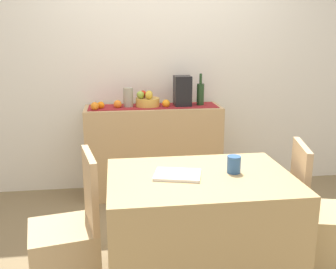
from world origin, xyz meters
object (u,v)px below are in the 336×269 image
object	(u,v)px
coffee_cup	(234,164)
chair_near_window	(67,254)
sideboard_console	(154,151)
wine_bottle	(200,94)
fruit_bowl	(148,102)
coffee_maker	(182,91)
open_book	(178,175)
ceramic_vase	(128,98)
dining_table	(199,230)
chair_by_corner	(320,236)

from	to	relation	value
coffee_cup	chair_near_window	distance (m)	1.18
sideboard_console	coffee_cup	distance (m)	1.57
coffee_cup	wine_bottle	bearing A→B (deg)	85.79
fruit_bowl	coffee_maker	distance (m)	0.36
wine_bottle	open_book	distance (m)	1.60
wine_bottle	coffee_maker	bearing A→B (deg)	180.00
coffee_cup	ceramic_vase	bearing A→B (deg)	111.78
open_book	chair_near_window	bearing A→B (deg)	-164.74
open_book	fruit_bowl	bearing A→B (deg)	106.63
fruit_bowl	chair_near_window	size ratio (longest dim) A/B	0.26
sideboard_console	chair_near_window	world-z (taller)	same
fruit_bowl	ceramic_vase	size ratio (longest dim) A/B	1.23
fruit_bowl	wine_bottle	xyz separation A→B (m)	(0.52, -0.00, 0.07)
coffee_maker	dining_table	xyz separation A→B (m)	(-0.15, -1.52, -0.68)
dining_table	open_book	bearing A→B (deg)	175.94
coffee_cup	chair_by_corner	world-z (taller)	chair_by_corner
dining_table	fruit_bowl	bearing A→B (deg)	97.25
coffee_cup	chair_by_corner	bearing A→B (deg)	-1.98
dining_table	wine_bottle	bearing A→B (deg)	77.83
fruit_bowl	chair_near_window	bearing A→B (deg)	-112.89
chair_near_window	coffee_maker	bearing A→B (deg)	57.09
coffee_maker	sideboard_console	bearing A→B (deg)	180.00
fruit_bowl	wine_bottle	size ratio (longest dim) A/B	0.74
chair_near_window	ceramic_vase	bearing A→B (deg)	73.32
sideboard_console	open_book	distance (m)	1.54
sideboard_console	fruit_bowl	distance (m)	0.50
fruit_bowl	dining_table	size ratio (longest dim) A/B	0.20
dining_table	chair_by_corner	size ratio (longest dim) A/B	1.27
open_book	chair_by_corner	distance (m)	1.09
chair_by_corner	open_book	bearing A→B (deg)	179.64
sideboard_console	coffee_maker	xyz separation A→B (m)	(0.29, 0.00, 0.60)
sideboard_console	coffee_maker	bearing A→B (deg)	0.00
ceramic_vase	wine_bottle	bearing A→B (deg)	-0.00
chair_near_window	chair_by_corner	xyz separation A→B (m)	(1.67, 0.00, 0.00)
wine_bottle	open_book	world-z (taller)	wine_bottle
sideboard_console	dining_table	xyz separation A→B (m)	(0.14, -1.52, -0.08)
dining_table	coffee_cup	world-z (taller)	coffee_cup
ceramic_vase	chair_near_window	xyz separation A→B (m)	(-0.45, -1.52, -0.73)
dining_table	chair_by_corner	distance (m)	0.84
sideboard_console	dining_table	bearing A→B (deg)	-84.74
fruit_bowl	chair_by_corner	bearing A→B (deg)	-55.88
coffee_maker	chair_by_corner	distance (m)	1.84
ceramic_vase	fruit_bowl	bearing A→B (deg)	0.00
fruit_bowl	coffee_cup	world-z (taller)	fruit_bowl
ceramic_vase	open_book	xyz separation A→B (m)	(0.24, -1.51, -0.24)
wine_bottle	coffee_maker	xyz separation A→B (m)	(-0.18, 0.00, 0.03)
dining_table	open_book	size ratio (longest dim) A/B	4.07
coffee_maker	dining_table	bearing A→B (deg)	-95.56
coffee_maker	chair_by_corner	size ratio (longest dim) A/B	0.33
chair_near_window	open_book	bearing A→B (deg)	0.58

